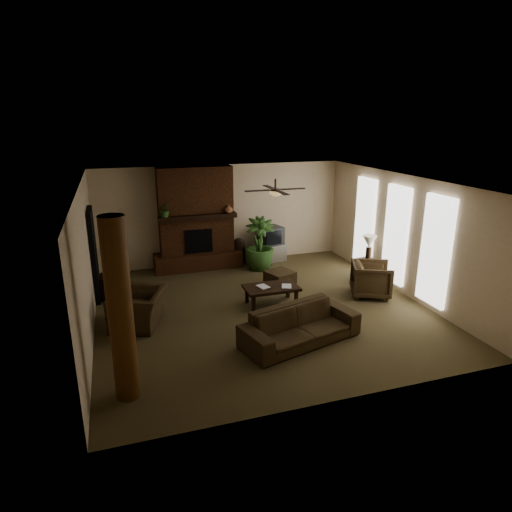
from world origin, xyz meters
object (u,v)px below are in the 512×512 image
object	(u,v)px
lamp_right	(369,243)
side_table_left	(111,287)
log_column	(120,311)
armchair_left	(138,303)
sofa	(300,320)
tv_stand	(270,253)
coffee_table	(271,289)
ottoman	(280,279)
side_table_right	(366,270)
floor_vase	(239,249)
floor_plant	(259,255)
armchair_right	(371,278)
lamp_left	(107,257)

from	to	relation	value
lamp_right	side_table_left	bearing A→B (deg)	172.51
log_column	armchair_left	distance (m)	2.59
armchair_left	sofa	bearing A→B (deg)	80.59
side_table_left	sofa	bearing A→B (deg)	-44.51
log_column	sofa	xyz separation A→B (m)	(3.16, 0.76, -0.95)
tv_stand	side_table_left	bearing A→B (deg)	-171.54
coffee_table	lamp_right	bearing A→B (deg)	13.15
armchair_left	ottoman	size ratio (longest dim) A/B	1.87
coffee_table	side_table_right	world-z (taller)	side_table_right
floor_vase	side_table_left	xyz separation A→B (m)	(-3.54, -1.49, -0.16)
sofa	armchair_left	distance (m)	3.27
armchair_left	ottoman	distance (m)	3.66
ottoman	tv_stand	distance (m)	2.09
ottoman	floor_plant	size ratio (longest dim) A/B	0.41
floor_plant	armchair_right	bearing A→B (deg)	-54.28
ottoman	coffee_table	bearing A→B (deg)	-121.05
armchair_right	side_table_left	size ratio (longest dim) A/B	1.62
tv_stand	lamp_right	bearing A→B (deg)	-61.83
log_column	floor_plant	world-z (taller)	log_column
tv_stand	side_table_right	world-z (taller)	side_table_right
ottoman	side_table_right	size ratio (longest dim) A/B	1.09
ottoman	floor_vase	distance (m)	2.10
armchair_right	lamp_right	distance (m)	1.16
side_table_left	armchair_left	bearing A→B (deg)	-72.07
tv_stand	side_table_right	bearing A→B (deg)	-61.38
coffee_table	lamp_right	distance (m)	3.01
sofa	side_table_left	world-z (taller)	sofa
log_column	tv_stand	world-z (taller)	log_column
sofa	floor_plant	size ratio (longest dim) A/B	1.58
coffee_table	lamp_right	size ratio (longest dim) A/B	1.85
lamp_right	lamp_left	bearing A→B (deg)	172.35
side_table_left	floor_vase	bearing A→B (deg)	22.87
log_column	ottoman	size ratio (longest dim) A/B	4.67
armchair_left	lamp_left	world-z (taller)	lamp_left
sofa	lamp_left	world-z (taller)	lamp_left
ottoman	floor_plant	distance (m)	1.46
armchair_left	floor_plant	bearing A→B (deg)	147.63
log_column	sofa	bearing A→B (deg)	13.48
floor_plant	lamp_left	bearing A→B (deg)	-167.46
tv_stand	lamp_right	distance (m)	3.04
log_column	ottoman	xyz separation A→B (m)	(3.81, 3.51, -1.20)
coffee_table	lamp_right	world-z (taller)	lamp_right
armchair_right	side_table_right	size ratio (longest dim) A/B	1.62
floor_plant	sofa	bearing A→B (deg)	-97.99
sofa	floor_vase	xyz separation A→B (m)	(0.18, 4.79, -0.02)
floor_plant	lamp_right	size ratio (longest dim) A/B	2.23
coffee_table	tv_stand	world-z (taller)	tv_stand
floor_plant	log_column	bearing A→B (deg)	-127.11
log_column	lamp_right	distance (m)	6.91
log_column	lamp_left	distance (m)	4.10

